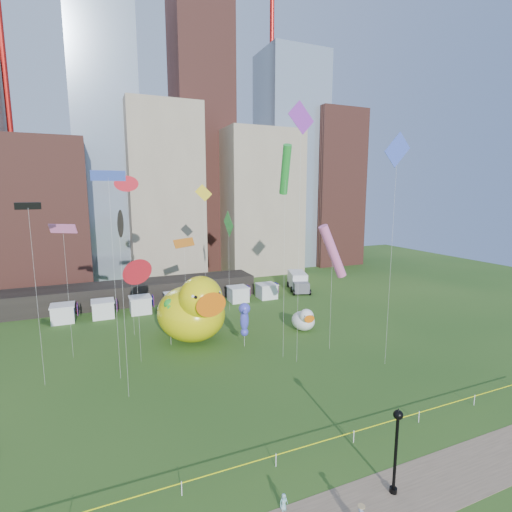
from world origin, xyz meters
name	(u,v)px	position (x,y,z in m)	size (l,w,h in m)	color
ground	(276,466)	(0.00, 0.00, 0.00)	(160.00, 160.00, 0.00)	#224A17
skyline	(152,171)	(2.25, 61.06, 21.44)	(101.00, 23.00, 68.00)	brown
crane_left	(5,18)	(-21.11, 64.00, 46.90)	(23.00, 1.00, 76.00)	red
crane_right	(275,59)	(30.89, 64.00, 46.90)	(23.00, 1.00, 76.00)	red
pavilion	(136,292)	(-4.00, 42.00, 1.60)	(38.00, 6.00, 3.20)	black
vendor_tents	(175,302)	(1.02, 36.00, 1.11)	(33.24, 2.80, 2.40)	white
caution_tape	(276,457)	(0.00, 0.00, 0.68)	(50.00, 0.06, 0.90)	white
big_duck	(193,310)	(0.43, 22.60, 3.73)	(9.04, 11.16, 8.12)	yellow
small_duck	(304,320)	(13.97, 20.51, 1.39)	(3.33, 4.13, 3.02)	white
seahorse_green	(170,312)	(-2.29, 22.33, 3.93)	(1.48, 1.72, 5.46)	silver
seahorse_purple	(245,317)	(5.26, 18.63, 3.51)	(1.59, 1.82, 5.10)	silver
lamppost	(396,442)	(5.28, -4.61, 3.24)	(0.55, 0.55, 5.30)	black
box_truck	(298,281)	(23.33, 38.59, 1.59)	(4.82, 7.76, 3.10)	white
toddler	(284,502)	(-1.11, -3.20, 0.50)	(0.33, 0.24, 0.96)	white
kite_0	(126,184)	(-5.75, 27.40, 18.08)	(1.82, 0.66, 19.04)	silver
kite_1	(333,251)	(13.62, 14.27, 10.95)	(3.50, 1.13, 13.91)	silver
kite_2	(119,224)	(-7.76, 12.52, 14.70)	(0.73, 2.20, 15.81)	silver
kite_3	(229,225)	(8.16, 32.07, 12.64)	(0.15, 3.63, 14.56)	silver
kite_5	(108,177)	(-8.17, 16.25, 18.42)	(2.84, 0.44, 19.00)	silver
kite_6	(184,243)	(1.35, 30.30, 10.56)	(3.29, 2.59, 11.16)	silver
kite_7	(301,123)	(8.68, 12.82, 23.44)	(3.01, 0.44, 25.48)	silver
kite_8	(137,272)	(-5.95, 19.22, 9.41)	(2.20, 1.70, 10.66)	silver
kite_9	(63,229)	(-12.39, 23.10, 13.51)	(2.69, 2.04, 14.04)	silver
kite_10	(28,209)	(-14.53, 17.63, 15.81)	(1.99, 0.65, 16.34)	silver
kite_11	(285,170)	(7.94, 14.43, 19.30)	(1.62, 2.95, 21.72)	silver
kite_12	(204,196)	(4.89, 33.07, 16.67)	(2.37, 0.43, 18.29)	silver
kite_13	(397,154)	(16.68, 8.90, 20.70)	(3.27, 0.32, 22.69)	silver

